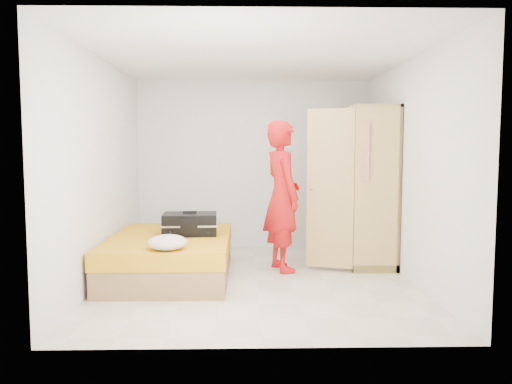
{
  "coord_description": "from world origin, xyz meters",
  "views": [
    {
      "loc": [
        -0.14,
        -5.78,
        1.56
      ],
      "look_at": [
        0.0,
        0.6,
        1.0
      ],
      "focal_mm": 35.0,
      "sensor_mm": 36.0,
      "label": 1
    }
  ],
  "objects_px": {
    "suitcase": "(190,224)",
    "round_cushion": "(167,242)",
    "bed": "(171,256)",
    "person": "(282,196)",
    "wardrobe": "(363,190)"
  },
  "relations": [
    {
      "from": "suitcase",
      "to": "round_cushion",
      "type": "distance_m",
      "value": 0.95
    },
    {
      "from": "bed",
      "to": "person",
      "type": "height_order",
      "value": "person"
    },
    {
      "from": "person",
      "to": "suitcase",
      "type": "relative_size",
      "value": 2.74
    },
    {
      "from": "wardrobe",
      "to": "suitcase",
      "type": "bearing_deg",
      "value": -166.74
    },
    {
      "from": "bed",
      "to": "round_cushion",
      "type": "height_order",
      "value": "round_cushion"
    },
    {
      "from": "bed",
      "to": "round_cushion",
      "type": "xyz_separation_m",
      "value": [
        0.1,
        -0.83,
        0.33
      ]
    },
    {
      "from": "bed",
      "to": "round_cushion",
      "type": "bearing_deg",
      "value": -83.45
    },
    {
      "from": "bed",
      "to": "suitcase",
      "type": "relative_size",
      "value": 2.9
    },
    {
      "from": "wardrobe",
      "to": "person",
      "type": "bearing_deg",
      "value": -162.8
    },
    {
      "from": "bed",
      "to": "person",
      "type": "relative_size",
      "value": 1.06
    },
    {
      "from": "wardrobe",
      "to": "round_cushion",
      "type": "relative_size",
      "value": 5.07
    },
    {
      "from": "bed",
      "to": "suitcase",
      "type": "distance_m",
      "value": 0.45
    },
    {
      "from": "wardrobe",
      "to": "person",
      "type": "distance_m",
      "value": 1.18
    },
    {
      "from": "wardrobe",
      "to": "suitcase",
      "type": "relative_size",
      "value": 3.02
    },
    {
      "from": "wardrobe",
      "to": "person",
      "type": "height_order",
      "value": "wardrobe"
    }
  ]
}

